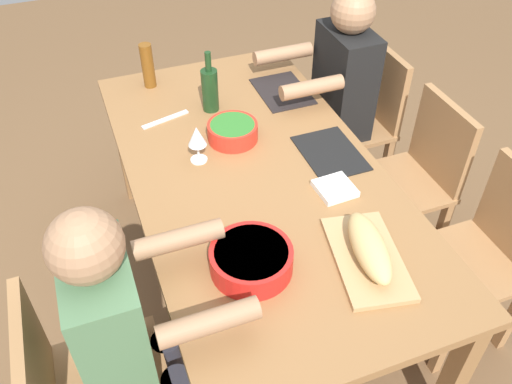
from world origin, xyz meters
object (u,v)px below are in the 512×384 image
(chair_far_left, at_px, (363,116))
(bread_loaf, at_px, (369,247))
(chair_far_center, at_px, (416,174))
(wine_glass, at_px, (197,138))
(chair_far_right, at_px, (487,251))
(diner_near_right, at_px, (126,328))
(diner_far_left, at_px, (336,88))
(cutting_board, at_px, (367,258))
(napkin_stack, at_px, (335,188))
(dining_table, at_px, (256,186))
(serving_bowl_greens, at_px, (233,131))
(beer_bottle, at_px, (148,66))
(serving_bowl_pasta, at_px, (251,259))
(chair_near_right, at_px, (81,382))
(wine_bottle, at_px, (210,89))

(chair_far_left, height_order, bread_loaf, same)
(chair_far_center, height_order, wine_glass, wine_glass)
(chair_far_right, bearing_deg, diner_near_right, -90.00)
(chair_far_center, distance_m, bread_loaf, 0.91)
(diner_far_left, height_order, cutting_board, diner_far_left)
(bread_loaf, xyz_separation_m, wine_glass, (-0.72, -0.38, 0.05))
(diner_near_right, distance_m, napkin_stack, 0.93)
(dining_table, distance_m, serving_bowl_greens, 0.27)
(chair_far_center, bearing_deg, wine_glass, -98.60)
(wine_glass, bearing_deg, chair_far_center, 81.40)
(serving_bowl_greens, bearing_deg, chair_far_center, 73.73)
(diner_far_left, relative_size, beer_bottle, 5.45)
(dining_table, height_order, serving_bowl_pasta, serving_bowl_pasta)
(chair_far_left, height_order, napkin_stack, chair_far_left)
(diner_near_right, relative_size, beer_bottle, 5.45)
(chair_far_center, xyz_separation_m, beer_bottle, (-0.80, -1.07, 0.37))
(chair_near_right, distance_m, napkin_stack, 1.14)
(wine_glass, height_order, napkin_stack, wine_glass)
(chair_far_right, bearing_deg, chair_far_left, 180.00)
(cutting_board, bearing_deg, beer_bottle, -162.17)
(chair_far_right, height_order, beer_bottle, beer_bottle)
(chair_near_right, distance_m, serving_bowl_greens, 1.15)
(dining_table, xyz_separation_m, chair_far_right, (0.52, 0.82, -0.18))
(diner_far_left, height_order, napkin_stack, diner_far_left)
(diner_near_right, height_order, bread_loaf, diner_near_right)
(diner_near_right, height_order, wine_bottle, diner_near_right)
(serving_bowl_pasta, height_order, beer_bottle, beer_bottle)
(serving_bowl_greens, bearing_deg, chair_far_right, 47.46)
(serving_bowl_pasta, height_order, bread_loaf, bread_loaf)
(chair_far_left, relative_size, diner_near_right, 0.71)
(diner_near_right, distance_m, wine_glass, 0.82)
(dining_table, relative_size, serving_bowl_pasta, 6.82)
(diner_near_right, relative_size, napkin_stack, 8.57)
(chair_far_right, height_order, napkin_stack, chair_far_right)
(wine_glass, bearing_deg, dining_table, 51.88)
(serving_bowl_greens, xyz_separation_m, serving_bowl_pasta, (0.71, -0.18, 0.01))
(diner_far_left, relative_size, chair_near_right, 1.41)
(dining_table, relative_size, chair_near_right, 2.23)
(chair_near_right, relative_size, serving_bowl_pasta, 3.06)
(diner_far_left, relative_size, chair_far_right, 1.41)
(beer_bottle, bearing_deg, chair_far_right, 38.94)
(serving_bowl_pasta, height_order, wine_bottle, wine_bottle)
(chair_far_center, relative_size, serving_bowl_greens, 3.92)
(serving_bowl_pasta, xyz_separation_m, beer_bottle, (-1.27, -0.06, 0.06))
(dining_table, distance_m, serving_bowl_pasta, 0.52)
(bread_loaf, bearing_deg, chair_far_right, 94.50)
(cutting_board, xyz_separation_m, wine_glass, (-0.72, -0.38, 0.11))
(chair_near_right, bearing_deg, chair_far_right, 90.00)
(wine_glass, bearing_deg, chair_far_left, 109.99)
(chair_far_left, bearing_deg, napkin_stack, -37.76)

